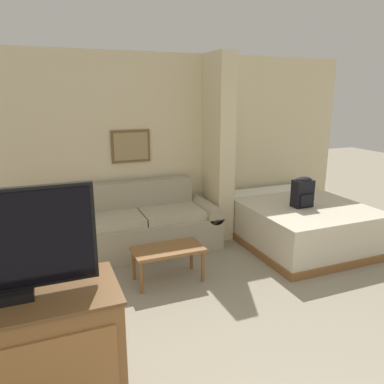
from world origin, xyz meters
name	(u,v)px	position (x,y,z in m)	size (l,w,h in m)	color
wall_back	(140,149)	(0.00, 3.97, 1.29)	(6.66, 0.16, 2.60)	beige
wall_partition_pillar	(218,148)	(1.05, 3.60, 1.30)	(0.24, 0.61, 2.60)	beige
couch	(141,226)	(-0.15, 3.49, 0.32)	(2.09, 0.84, 0.89)	tan
coffee_table	(168,252)	(-0.10, 2.49, 0.34)	(0.79, 0.42, 0.39)	brown
side_table	(49,227)	(-1.31, 3.53, 0.44)	(0.38, 0.38, 0.56)	brown
table_lamp	(45,195)	(-1.31, 3.53, 0.86)	(0.38, 0.38, 0.44)	tan
tv_dresser	(22,380)	(-1.53, 0.79, 0.51)	(1.13, 0.53, 1.01)	brown
tv	(3,246)	(-1.53, 0.79, 1.32)	(0.92, 0.16, 0.60)	black
bed	(296,221)	(1.95, 2.90, 0.30)	(1.59, 1.94, 0.59)	brown
backpack	(303,192)	(1.86, 2.69, 0.80)	(0.26, 0.19, 0.41)	black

